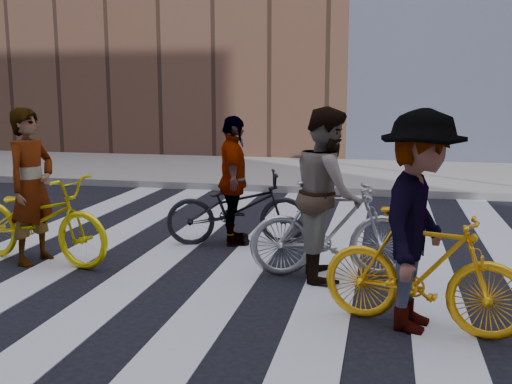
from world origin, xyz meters
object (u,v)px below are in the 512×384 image
(rider_mid, at_px, (328,193))
(rider_rear, at_px, (233,181))
(rider_left, at_px, (32,186))
(rider_right, at_px, (419,221))
(bike_dark_rear, at_px, (237,208))
(bike_silver_mid, at_px, (331,229))
(bike_yellow_right, at_px, (423,270))
(bike_yellow_left, at_px, (37,219))

(rider_mid, xyz_separation_m, rider_rear, (-1.40, 1.17, -0.08))
(rider_left, bearing_deg, rider_right, -93.51)
(rider_right, distance_m, rider_rear, 3.44)
(bike_dark_rear, bearing_deg, rider_right, -153.86)
(bike_silver_mid, relative_size, rider_right, 0.94)
(rider_left, bearing_deg, rider_mid, -75.99)
(bike_silver_mid, height_order, bike_yellow_right, bike_silver_mid)
(rider_mid, relative_size, rider_right, 0.98)
(bike_yellow_right, height_order, rider_right, rider_right)
(bike_yellow_right, height_order, rider_left, rider_left)
(rider_left, xyz_separation_m, rider_right, (4.53, -1.15, 0.03))
(bike_yellow_left, xyz_separation_m, rider_mid, (3.55, 0.21, 0.42))
(bike_yellow_left, relative_size, bike_dark_rear, 1.08)
(rider_rear, bearing_deg, rider_mid, -145.85)
(bike_dark_rear, relative_size, rider_right, 0.98)
(rider_left, xyz_separation_m, rider_mid, (3.60, 0.21, 0.02))
(bike_dark_rear, bearing_deg, rider_rear, 74.00)
(bike_yellow_left, height_order, rider_mid, rider_mid)
(bike_yellow_right, bearing_deg, rider_mid, 51.17)
(rider_left, height_order, rider_rear, rider_left)
(bike_dark_rear, xyz_separation_m, rider_mid, (1.35, -1.17, 0.46))
(bike_yellow_left, xyz_separation_m, bike_yellow_right, (4.53, -1.15, -0.00))
(rider_left, height_order, rider_mid, rider_mid)
(bike_yellow_left, distance_m, bike_dark_rear, 2.59)
(bike_silver_mid, distance_m, rider_right, 1.68)
(bike_yellow_right, height_order, rider_mid, rider_mid)
(bike_yellow_left, distance_m, rider_left, 0.41)
(rider_mid, height_order, rider_rear, rider_mid)
(bike_yellow_left, distance_m, bike_silver_mid, 3.60)
(bike_silver_mid, relative_size, bike_dark_rear, 0.96)
(bike_yellow_left, relative_size, bike_yellow_right, 1.15)
(bike_silver_mid, height_order, rider_left, rider_left)
(bike_dark_rear, bearing_deg, rider_left, 105.41)
(bike_yellow_left, bearing_deg, rider_left, 100.74)
(bike_yellow_left, bearing_deg, rider_mid, -75.95)
(bike_dark_rear, bearing_deg, bike_yellow_right, -153.24)
(bike_yellow_right, xyz_separation_m, rider_right, (-0.05, -0.00, 0.44))
(rider_left, distance_m, rider_right, 4.68)
(bike_yellow_right, xyz_separation_m, rider_mid, (-0.99, 1.36, 0.43))
(rider_right, xyz_separation_m, rider_rear, (-2.33, 2.52, -0.10))
(rider_left, bearing_deg, bike_yellow_right, -93.36)
(bike_silver_mid, distance_m, bike_dark_rear, 1.82)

